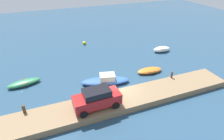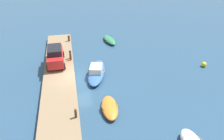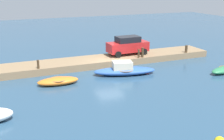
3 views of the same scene
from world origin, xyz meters
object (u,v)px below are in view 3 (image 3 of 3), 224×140
Objects in this scene: rowboat_orange at (58,81)px; mooring_post_mid_east at (139,53)px; mooring_post_west at (186,49)px; parked_car at (128,45)px; motorboat_blue at (124,70)px; mooring_post_east at (38,64)px; mooring_post_mid_west at (142,52)px.

rowboat_orange is 8.91m from mooring_post_mid_east.
parked_car is at bearing -14.53° from mooring_post_west.
rowboat_orange is at bearing 11.10° from mooring_post_west.
mooring_post_mid_east reaches higher than motorboat_blue.
mooring_post_east is at bearing -65.10° from rowboat_orange.
motorboat_blue is 7.30m from mooring_post_east.
parked_car reaches higher than motorboat_blue.
mooring_post_mid_west is (-8.85, -2.75, 0.82)m from rowboat_orange.
mooring_post_west is 5.16m from mooring_post_mid_west.
mooring_post_west reaches higher than mooring_post_east.
mooring_post_west is 15.08m from mooring_post_east.
motorboat_blue is 6.73× the size of mooring_post_mid_east.
mooring_post_west is at bearing -165.22° from rowboat_orange.
motorboat_blue is 8.62m from mooring_post_west.
mooring_post_mid_west is 1.15× the size of mooring_post_mid_east.
mooring_post_west is 6.24m from parked_car.
motorboat_blue is 4.74m from parked_car.
parked_car reaches higher than rowboat_orange.
parked_car reaches higher than mooring_post_mid_east.
motorboat_blue is at bearing 160.20° from mooring_post_east.
motorboat_blue is 5.86× the size of mooring_post_mid_west.
mooring_post_west is 0.91× the size of mooring_post_mid_east.
mooring_post_west is at bearing 180.00° from mooring_post_east.
mooring_post_east is at bearing 0.00° from mooring_post_mid_west.
mooring_post_east is 0.18× the size of parked_car.
mooring_post_west is 0.18× the size of parked_car.
mooring_post_mid_west is at bearing 180.00° from mooring_post_east.
mooring_post_west reaches higher than motorboat_blue.
mooring_post_mid_east is (-8.44, -2.75, 0.76)m from rowboat_orange.
mooring_post_mid_east is 0.20× the size of parked_car.
rowboat_orange is at bearing 16.94° from motorboat_blue.
mooring_post_east reaches higher than motorboat_blue.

